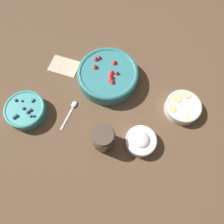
{
  "coord_description": "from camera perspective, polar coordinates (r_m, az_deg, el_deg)",
  "views": [
    {
      "loc": [
        -0.23,
        0.31,
        0.84
      ],
      "look_at": [
        -0.04,
        0.03,
        0.05
      ],
      "focal_mm": 35.0,
      "sensor_mm": 36.0,
      "label": 1
    }
  ],
  "objects": [
    {
      "name": "bowl_strawberries",
      "position": [
        0.95,
        -1.1,
        9.65
      ],
      "size": [
        0.26,
        0.26,
        0.09
      ],
      "color": "teal",
      "rests_on": "ground_plane"
    },
    {
      "name": "bowl_bananas",
      "position": [
        0.94,
        17.98,
        1.24
      ],
      "size": [
        0.14,
        0.14,
        0.04
      ],
      "color": "white",
      "rests_on": "ground_plane"
    },
    {
      "name": "bowl_cream",
      "position": [
        0.85,
        7.54,
        -7.51
      ],
      "size": [
        0.12,
        0.12,
        0.05
      ],
      "color": "white",
      "rests_on": "ground_plane"
    },
    {
      "name": "napkin",
      "position": [
        1.04,
        -12.42,
        11.67
      ],
      "size": [
        0.15,
        0.12,
        0.01
      ],
      "color": "beige",
      "rests_on": "ground_plane"
    },
    {
      "name": "spoon",
      "position": [
        0.93,
        -10.55,
        0.62
      ],
      "size": [
        0.04,
        0.14,
        0.01
      ],
      "color": "silver",
      "rests_on": "ground_plane"
    },
    {
      "name": "ground_plane",
      "position": [
        0.92,
        -1.0,
        1.73
      ],
      "size": [
        4.0,
        4.0,
        0.0
      ],
      "primitive_type": "plane",
      "color": "brown"
    },
    {
      "name": "bowl_blueberries",
      "position": [
        0.95,
        -21.67,
        0.43
      ],
      "size": [
        0.16,
        0.16,
        0.06
      ],
      "color": "teal",
      "rests_on": "ground_plane"
    },
    {
      "name": "jar_chocolate",
      "position": [
        0.83,
        -2.23,
        -7.02
      ],
      "size": [
        0.09,
        0.09,
        0.1
      ],
      "color": "#4C3D33",
      "rests_on": "ground_plane"
    }
  ]
}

